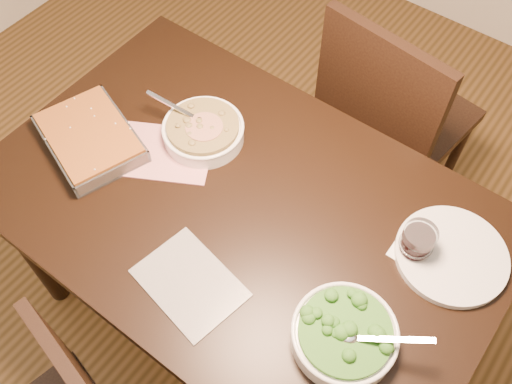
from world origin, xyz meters
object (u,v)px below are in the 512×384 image
at_px(baking_dish, 90,138).
at_px(wine_tumbler, 417,241).
at_px(table, 242,223).
at_px(dinner_plate, 451,255).
at_px(broccoli_bowl, 344,335).
at_px(chair_far, 388,116).
at_px(stew_bowl, 203,131).

relative_size(baking_dish, wine_tumbler, 3.87).
bearing_deg(baking_dish, table, 30.50).
bearing_deg(dinner_plate, wine_tumbler, -153.26).
bearing_deg(dinner_plate, broccoli_bowl, -106.71).
relative_size(table, broccoli_bowl, 5.26).
bearing_deg(wine_tumbler, baking_dish, -164.88).
relative_size(wine_tumbler, chair_far, 0.10).
xyz_separation_m(dinner_plate, chair_far, (-0.42, 0.51, -0.22)).
bearing_deg(baking_dish, broccoli_bowl, 15.46).
relative_size(dinner_plate, chair_far, 0.30).
relative_size(stew_bowl, chair_far, 0.27).
height_order(baking_dish, chair_far, chair_far).
height_order(baking_dish, dinner_plate, baking_dish).
bearing_deg(table, wine_tumbler, 19.17).
distance_m(broccoli_bowl, dinner_plate, 0.37).
bearing_deg(broccoli_bowl, wine_tumbler, 86.30).
bearing_deg(chair_far, dinner_plate, 136.72).
distance_m(wine_tumbler, dinner_plate, 0.10).
bearing_deg(stew_bowl, dinner_plate, 5.76).
relative_size(broccoli_bowl, baking_dish, 0.72).
relative_size(table, dinner_plate, 4.88).
distance_m(table, stew_bowl, 0.29).
distance_m(stew_bowl, dinner_plate, 0.76).
relative_size(broccoli_bowl, chair_far, 0.28).
distance_m(stew_bowl, baking_dish, 0.33).
xyz_separation_m(broccoli_bowl, wine_tumbler, (0.02, 0.31, 0.02)).
distance_m(baking_dish, chair_far, 1.02).
relative_size(table, wine_tumbler, 14.65).
bearing_deg(stew_bowl, table, -27.58).
bearing_deg(table, dinner_plate, 20.46).
distance_m(stew_bowl, chair_far, 0.72).
xyz_separation_m(stew_bowl, broccoli_bowl, (0.65, -0.27, 0.00)).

